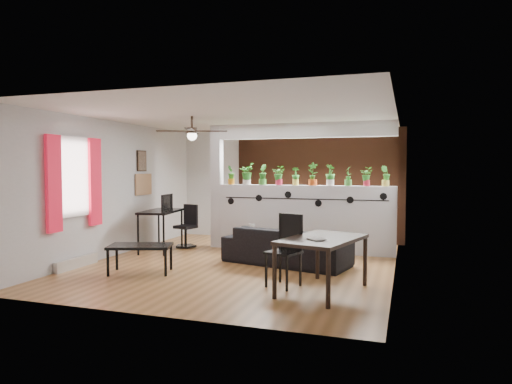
{
  "coord_description": "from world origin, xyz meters",
  "views": [
    {
      "loc": [
        2.78,
        -7.52,
        1.7
      ],
      "look_at": [
        0.08,
        0.6,
        1.25
      ],
      "focal_mm": 32.0,
      "sensor_mm": 36.0,
      "label": 1
    }
  ],
  "objects_px": {
    "potted_plant_6": "(330,174)",
    "sofa": "(286,247)",
    "coffee_table": "(140,248)",
    "cup": "(251,226)",
    "potted_plant_8": "(367,176)",
    "potted_plant_2": "(263,174)",
    "computer_desk": "(161,214)",
    "ceiling_fan": "(192,133)",
    "office_chair": "(187,229)",
    "potted_plant_7": "(348,175)",
    "cube_shelf": "(249,241)",
    "folding_chair": "(287,243)",
    "dining_table": "(322,243)",
    "potted_plant_1": "(247,173)",
    "potted_plant_3": "(279,175)",
    "potted_plant_4": "(296,176)",
    "potted_plant_9": "(386,175)",
    "potted_plant_5": "(313,173)",
    "potted_plant_0": "(231,174)"
  },
  "relations": [
    {
      "from": "potted_plant_7",
      "to": "sofa",
      "type": "distance_m",
      "value": 2.01
    },
    {
      "from": "potted_plant_6",
      "to": "sofa",
      "type": "distance_m",
      "value": 1.88
    },
    {
      "from": "computer_desk",
      "to": "coffee_table",
      "type": "xyz_separation_m",
      "value": [
        0.7,
        -1.86,
        -0.34
      ]
    },
    {
      "from": "folding_chair",
      "to": "dining_table",
      "type": "bearing_deg",
      "value": -18.64
    },
    {
      "from": "potted_plant_3",
      "to": "cup",
      "type": "relative_size",
      "value": 3.01
    },
    {
      "from": "potted_plant_1",
      "to": "potted_plant_4",
      "type": "height_order",
      "value": "potted_plant_1"
    },
    {
      "from": "computer_desk",
      "to": "dining_table",
      "type": "distance_m",
      "value": 4.23
    },
    {
      "from": "ceiling_fan",
      "to": "cup",
      "type": "bearing_deg",
      "value": 65.21
    },
    {
      "from": "cube_shelf",
      "to": "coffee_table",
      "type": "bearing_deg",
      "value": -118.21
    },
    {
      "from": "potted_plant_7",
      "to": "dining_table",
      "type": "height_order",
      "value": "potted_plant_7"
    },
    {
      "from": "potted_plant_7",
      "to": "cup",
      "type": "bearing_deg",
      "value": -166.53
    },
    {
      "from": "potted_plant_1",
      "to": "cube_shelf",
      "type": "distance_m",
      "value": 1.43
    },
    {
      "from": "potted_plant_1",
      "to": "potted_plant_3",
      "type": "xyz_separation_m",
      "value": [
        0.7,
        0.0,
        -0.03
      ]
    },
    {
      "from": "potted_plant_5",
      "to": "computer_desk",
      "type": "height_order",
      "value": "potted_plant_5"
    },
    {
      "from": "coffee_table",
      "to": "cup",
      "type": "bearing_deg",
      "value": 63.23
    },
    {
      "from": "potted_plant_0",
      "to": "potted_plant_1",
      "type": "height_order",
      "value": "potted_plant_1"
    },
    {
      "from": "dining_table",
      "to": "coffee_table",
      "type": "relative_size",
      "value": 1.39
    },
    {
      "from": "potted_plant_9",
      "to": "cube_shelf",
      "type": "xyz_separation_m",
      "value": [
        -2.6,
        -0.44,
        -1.32
      ]
    },
    {
      "from": "cube_shelf",
      "to": "sofa",
      "type": "bearing_deg",
      "value": -42.55
    },
    {
      "from": "potted_plant_8",
      "to": "sofa",
      "type": "height_order",
      "value": "potted_plant_8"
    },
    {
      "from": "potted_plant_6",
      "to": "sofa",
      "type": "relative_size",
      "value": 0.2
    },
    {
      "from": "potted_plant_0",
      "to": "computer_desk",
      "type": "bearing_deg",
      "value": -146.27
    },
    {
      "from": "potted_plant_8",
      "to": "potted_plant_9",
      "type": "bearing_deg",
      "value": -0.0
    },
    {
      "from": "potted_plant_7",
      "to": "folding_chair",
      "type": "relative_size",
      "value": 0.39
    },
    {
      "from": "potted_plant_2",
      "to": "coffee_table",
      "type": "height_order",
      "value": "potted_plant_2"
    },
    {
      "from": "sofa",
      "to": "folding_chair",
      "type": "relative_size",
      "value": 2.05
    },
    {
      "from": "cup",
      "to": "office_chair",
      "type": "xyz_separation_m",
      "value": [
        -1.51,
        0.16,
        -0.14
      ]
    },
    {
      "from": "potted_plant_7",
      "to": "potted_plant_8",
      "type": "xyz_separation_m",
      "value": [
        0.35,
        -0.0,
        -0.02
      ]
    },
    {
      "from": "potted_plant_4",
      "to": "folding_chair",
      "type": "xyz_separation_m",
      "value": [
        0.52,
        -2.69,
        -0.94
      ]
    },
    {
      "from": "folding_chair",
      "to": "potted_plant_9",
      "type": "bearing_deg",
      "value": 65.39
    },
    {
      "from": "office_chair",
      "to": "coffee_table",
      "type": "relative_size",
      "value": 0.81
    },
    {
      "from": "potted_plant_2",
      "to": "computer_desk",
      "type": "relative_size",
      "value": 0.35
    },
    {
      "from": "sofa",
      "to": "dining_table",
      "type": "bearing_deg",
      "value": 133.45
    },
    {
      "from": "potted_plant_7",
      "to": "computer_desk",
      "type": "relative_size",
      "value": 0.32
    },
    {
      "from": "potted_plant_2",
      "to": "cube_shelf",
      "type": "distance_m",
      "value": 1.41
    },
    {
      "from": "folding_chair",
      "to": "ceiling_fan",
      "type": "bearing_deg",
      "value": 155.34
    },
    {
      "from": "potted_plant_3",
      "to": "potted_plant_5",
      "type": "bearing_deg",
      "value": 0.0
    },
    {
      "from": "potted_plant_6",
      "to": "office_chair",
      "type": "distance_m",
      "value": 3.24
    },
    {
      "from": "potted_plant_8",
      "to": "cup",
      "type": "distance_m",
      "value": 2.46
    },
    {
      "from": "cup",
      "to": "potted_plant_6",
      "type": "bearing_deg",
      "value": 16.47
    },
    {
      "from": "ceiling_fan",
      "to": "cup",
      "type": "height_order",
      "value": "ceiling_fan"
    },
    {
      "from": "potted_plant_0",
      "to": "potted_plant_7",
      "type": "height_order",
      "value": "potted_plant_0"
    },
    {
      "from": "office_chair",
      "to": "potted_plant_4",
      "type": "bearing_deg",
      "value": 7.11
    },
    {
      "from": "ceiling_fan",
      "to": "sofa",
      "type": "height_order",
      "value": "ceiling_fan"
    },
    {
      "from": "potted_plant_4",
      "to": "potted_plant_6",
      "type": "distance_m",
      "value": 0.7
    },
    {
      "from": "ceiling_fan",
      "to": "folding_chair",
      "type": "xyz_separation_m",
      "value": [
        1.95,
        -0.89,
        -1.7
      ]
    },
    {
      "from": "potted_plant_2",
      "to": "potted_plant_6",
      "type": "height_order",
      "value": "potted_plant_2"
    },
    {
      "from": "cup",
      "to": "dining_table",
      "type": "bearing_deg",
      "value": -52.57
    },
    {
      "from": "cube_shelf",
      "to": "potted_plant_1",
      "type": "bearing_deg",
      "value": 112.41
    },
    {
      "from": "ceiling_fan",
      "to": "cup",
      "type": "distance_m",
      "value": 2.32
    }
  ]
}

